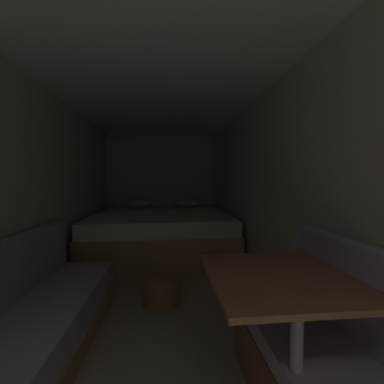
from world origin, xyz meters
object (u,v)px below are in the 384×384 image
Objects in this scene: bed at (162,233)px; dinette_table at (278,296)px; sofa_left at (14,339)px; dinette_bench at (334,378)px; wicker_basket at (162,291)px.

bed reaches higher than dinette_table.
sofa_left is at bearing -108.52° from bed.
bed is 3.08m from dinette_bench.
dinette_bench reaches higher than bed.
bed reaches higher than wicker_basket.
sofa_left is at bearing -135.75° from wicker_basket.
dinette_bench reaches higher than wicker_basket.
bed is at bearing 101.97° from dinette_table.
wicker_basket is at bearing 121.50° from dinette_bench.
dinette_table is (0.61, -2.89, 0.30)m from bed.
sofa_left reaches higher than dinette_table.
bed is 2.97m from dinette_table.
dinette_table is at bearing -16.97° from sofa_left.
sofa_left is 1.55m from dinette_table.
dinette_bench is at bearing -58.50° from wicker_basket.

